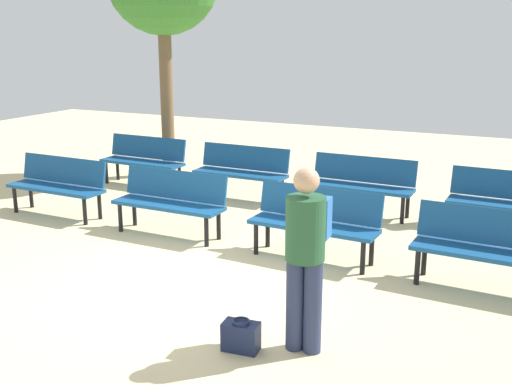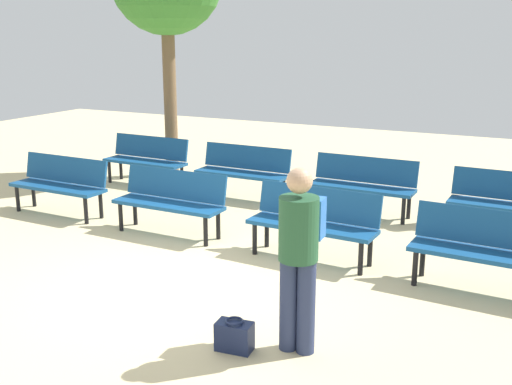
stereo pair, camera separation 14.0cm
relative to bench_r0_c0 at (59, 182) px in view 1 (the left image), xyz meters
The scene contains 11 objects.
ground_plane 3.50m from the bench_r0_c0, 28.57° to the right, with size 24.00×24.00×0.00m, color beige.
bench_r0_c0 is the anchor object (origin of this frame).
bench_r0_c1 2.06m from the bench_r0_c0, ahead, with size 1.61×0.51×0.87m.
bench_r0_c2 4.17m from the bench_r0_c0, ahead, with size 1.62×0.56×0.87m.
bench_r0_c3 6.20m from the bench_r0_c0, ahead, with size 1.62×0.56×0.87m.
bench_r1_c0 2.13m from the bench_r0_c0, 88.34° to the left, with size 1.61×0.52×0.87m.
bench_r1_c1 2.93m from the bench_r0_c0, 44.68° to the left, with size 1.61×0.51×0.87m.
bench_r1_c2 4.61m from the bench_r0_c0, 26.06° to the left, with size 1.61×0.51×0.87m.
bench_r1_c3 6.54m from the bench_r0_c0, 17.03° to the left, with size 1.61×0.53×0.87m.
visitor_with_backpack 5.38m from the bench_r0_c0, 24.87° to the right, with size 0.36×0.54×1.65m.
handbag 5.07m from the bench_r0_c0, 30.04° to the right, with size 0.34×0.21×0.29m.
Camera 1 is at (3.56, -5.25, 2.73)m, focal length 43.22 mm.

